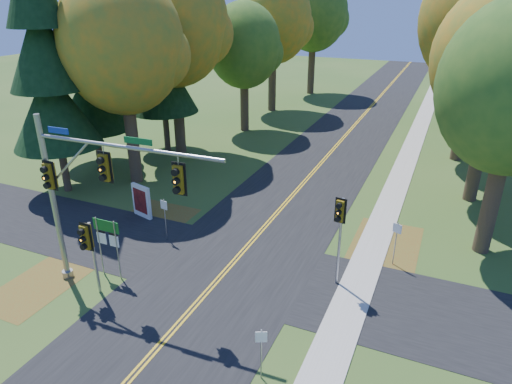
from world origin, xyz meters
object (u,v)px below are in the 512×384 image
at_px(east_signal_pole, 340,220).
at_px(info_kiosk, 142,201).
at_px(route_sign_cluster, 107,237).
at_px(traffic_mast, 88,186).

height_order(east_signal_pole, info_kiosk, east_signal_pole).
bearing_deg(route_sign_cluster, east_signal_pole, 19.47).
distance_m(east_signal_pole, info_kiosk, 12.95).
xyz_separation_m(traffic_mast, info_kiosk, (-2.75, 6.70, -4.11)).
distance_m(traffic_mast, east_signal_pole, 10.88).
distance_m(east_signal_pole, route_sign_cluster, 10.69).
bearing_deg(east_signal_pole, route_sign_cluster, -152.80).
xyz_separation_m(route_sign_cluster, info_kiosk, (-2.52, 5.82, -1.16)).
height_order(traffic_mast, east_signal_pole, traffic_mast).
distance_m(traffic_mast, info_kiosk, 8.33).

